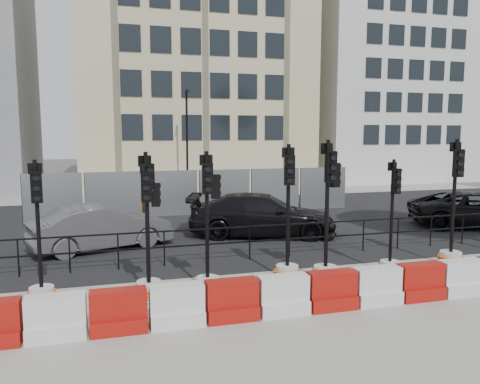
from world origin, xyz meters
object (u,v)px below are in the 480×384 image
object	(u,v)px
traffic_signal_d	(208,261)
car_c	(262,215)
traffic_signal_a	(41,275)
traffic_signal_h	(452,241)

from	to	relation	value
traffic_signal_d	car_c	world-z (taller)	traffic_signal_d
traffic_signal_d	car_c	xyz separation A→B (m)	(3.06, 5.38, -0.01)
traffic_signal_a	traffic_signal_h	distance (m)	10.26
traffic_signal_h	car_c	distance (m)	6.24
traffic_signal_d	traffic_signal_h	world-z (taller)	traffic_signal_h
traffic_signal_d	car_c	bearing A→B (deg)	63.32
traffic_signal_a	car_c	bearing A→B (deg)	26.87
traffic_signal_d	traffic_signal_h	xyz separation A→B (m)	(6.75, 0.35, -0.05)
traffic_signal_d	car_c	distance (m)	6.19
traffic_signal_a	traffic_signal_d	size ratio (longest dim) A/B	0.95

